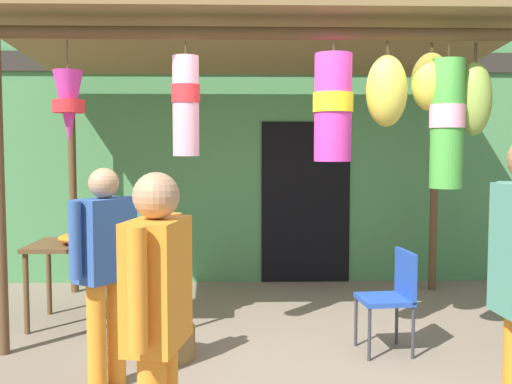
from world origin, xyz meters
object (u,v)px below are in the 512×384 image
flower_heap_on_table (102,238)px  folding_chair (393,292)px  customer_foreground (158,314)px  wicker_basket_by_table (166,343)px  display_table (108,251)px  shopper_by_bananas (105,260)px

flower_heap_on_table → folding_chair: size_ratio=0.94×
folding_chair → customer_foreground: 2.69m
wicker_basket_by_table → customer_foreground: bearing=-83.9°
customer_foreground → display_table: bearing=106.3°
flower_heap_on_table → folding_chair: (2.54, -0.80, -0.34)m
flower_heap_on_table → folding_chair: bearing=-17.5°
wicker_basket_by_table → customer_foreground: customer_foreground is taller
folding_chair → customer_foreground: (-1.63, -2.10, 0.42)m
display_table → shopper_by_bananas: (0.32, -1.56, 0.20)m
wicker_basket_by_table → customer_foreground: size_ratio=0.30×
display_table → wicker_basket_by_table: (0.66, -1.00, -0.57)m
display_table → folding_chair: 2.67m
display_table → flower_heap_on_table: size_ratio=1.83×
wicker_basket_by_table → display_table: bearing=123.5°
customer_foreground → shopper_by_bananas: customer_foreground is taller
display_table → wicker_basket_by_table: size_ratio=3.09×
flower_heap_on_table → customer_foreground: bearing=-72.6°
flower_heap_on_table → shopper_by_bananas: (0.36, -1.48, 0.06)m
folding_chair → flower_heap_on_table: bearing=162.5°
flower_heap_on_table → shopper_by_bananas: shopper_by_bananas is taller
shopper_by_bananas → folding_chair: bearing=17.1°
display_table → customer_foreground: bearing=-73.7°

